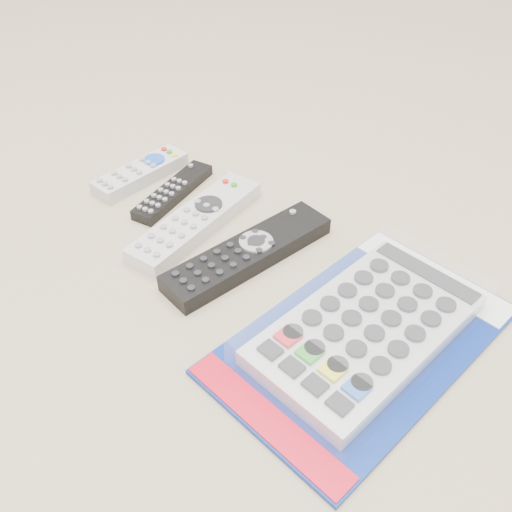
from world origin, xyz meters
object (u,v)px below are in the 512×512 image
Objects in this scene: remote_small_grey at (140,173)px; remote_silver_dvd at (196,221)px; remote_large_black at (248,253)px; jumbo_remote_packaged at (366,327)px; remote_slim_black at (173,192)px.

remote_silver_dvd is (0.15, -0.04, 0.00)m from remote_small_grey.
jumbo_remote_packaged reaches higher than remote_large_black.
remote_large_black is 0.18m from jumbo_remote_packaged.
remote_silver_dvd is at bearing -9.90° from remote_small_grey.
remote_slim_black is (0.07, -0.00, -0.00)m from remote_small_grey.
remote_silver_dvd is at bearing -179.11° from jumbo_remote_packaged.
jumbo_remote_packaged is (0.36, -0.06, 0.01)m from remote_slim_black.
remote_large_black is at bearing -22.64° from remote_slim_black.
remote_slim_black is at bearing 1.69° from remote_small_grey.
remote_slim_black is 0.65× the size of remote_large_black.
remote_large_black is (0.25, -0.04, 0.00)m from remote_small_grey.
remote_small_grey is 0.98× the size of remote_slim_black.
remote_slim_black is 0.08m from remote_silver_dvd.
jumbo_remote_packaged is at bearing -19.20° from remote_slim_black.
remote_large_black is at bearing -8.19° from remote_silver_dvd.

